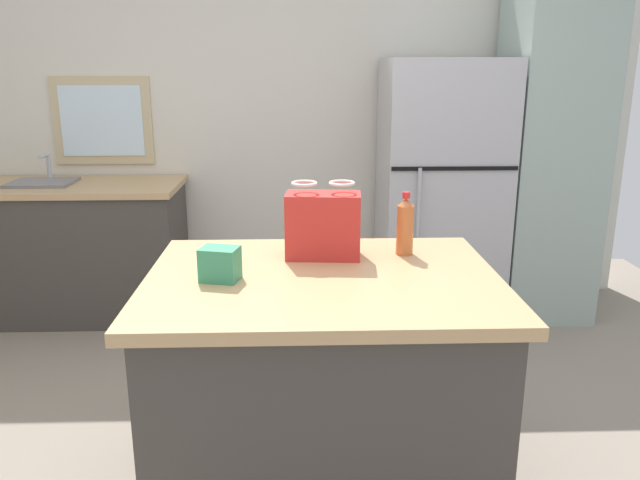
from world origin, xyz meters
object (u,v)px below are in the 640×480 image
object	(u,v)px
kitchen_island	(323,388)
small_box	(220,264)
tall_cabinet	(548,150)
shopping_bag	(323,225)
refrigerator	(440,191)
bottle	(405,226)

from	to	relation	value
kitchen_island	small_box	world-z (taller)	small_box
tall_cabinet	shopping_bag	bearing A→B (deg)	-132.46
kitchen_island	small_box	distance (m)	0.64
refrigerator	bottle	distance (m)	1.76
tall_cabinet	bottle	xyz separation A→B (m)	(-1.23, -1.67, -0.08)
kitchen_island	shopping_bag	bearing A→B (deg)	87.57
shopping_bag	bottle	xyz separation A→B (m)	(0.33, 0.03, -0.02)
refrigerator	shopping_bag	size ratio (longest dim) A/B	5.61
tall_cabinet	bottle	distance (m)	2.08
tall_cabinet	small_box	size ratio (longest dim) A/B	17.19
bottle	small_box	bearing A→B (deg)	-157.08
tall_cabinet	bottle	world-z (taller)	tall_cabinet
kitchen_island	shopping_bag	distance (m)	0.63
tall_cabinet	shopping_bag	size ratio (longest dim) A/B	7.39
kitchen_island	tall_cabinet	world-z (taller)	tall_cabinet
refrigerator	shopping_bag	xyz separation A→B (m)	(-0.85, -1.70, 0.20)
small_box	bottle	size ratio (longest dim) A/B	0.51
kitchen_island	refrigerator	world-z (taller)	refrigerator
shopping_bag	small_box	xyz separation A→B (m)	(-0.38, -0.27, -0.07)
shopping_bag	small_box	distance (m)	0.47
shopping_bag	small_box	bearing A→B (deg)	-144.24
refrigerator	small_box	bearing A→B (deg)	-121.92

